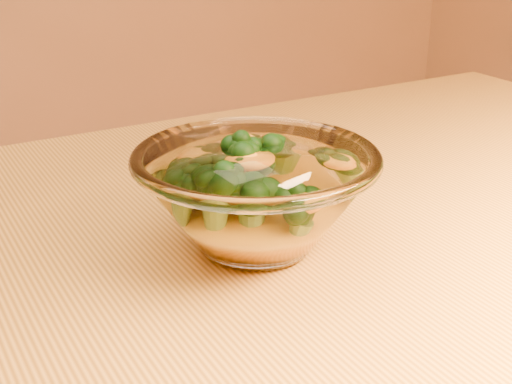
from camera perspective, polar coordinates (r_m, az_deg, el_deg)
table at (r=0.65m, az=3.73°, el=-12.43°), size 1.20×0.80×0.75m
glass_bowl at (r=0.58m, az=-0.00°, el=-0.40°), size 0.20×0.20×0.09m
cheese_sauce at (r=0.59m, az=-0.00°, el=-2.08°), size 0.12×0.12×0.03m
broccoli_heap at (r=0.58m, az=-0.72°, el=0.93°), size 0.14×0.13×0.07m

